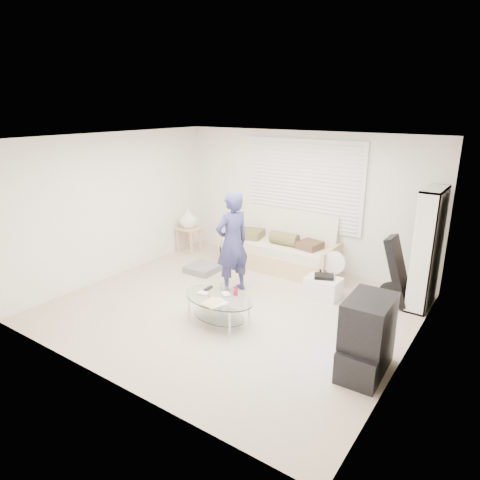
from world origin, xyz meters
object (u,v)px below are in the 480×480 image
Objects in this scene: coffee_table at (219,302)px; bookshelf at (427,249)px; futon_sofa at (280,249)px; tv_unit at (367,337)px.

bookshelf is at bearing 45.11° from coffee_table.
futon_sofa is 2.42m from coffee_table.
coffee_table is (-2.06, -0.04, -0.12)m from tv_unit.
coffee_table is (0.38, -2.38, -0.03)m from futon_sofa.
tv_unit is at bearing 1.17° from coffee_table.
bookshelf is 2.20m from tv_unit.
bookshelf is (2.57, -0.19, 0.56)m from futon_sofa.
futon_sofa is at bearing 136.19° from tv_unit.
futon_sofa is at bearing 99.09° from coffee_table.
coffee_table is at bearing -80.91° from futon_sofa.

